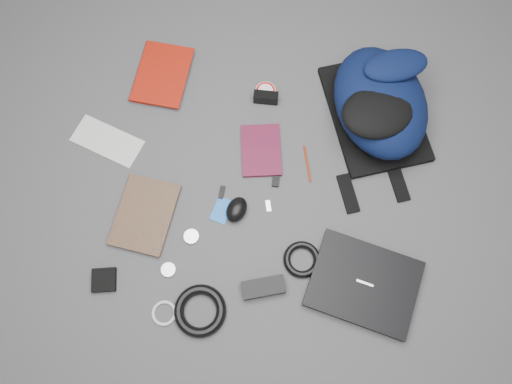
# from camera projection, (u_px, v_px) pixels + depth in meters

# --- Properties ---
(ground) EXTENTS (4.00, 4.00, 0.00)m
(ground) POSITION_uv_depth(u_px,v_px,m) (256.00, 194.00, 1.75)
(ground) COLOR #4F4F51
(ground) RESTS_ON ground
(backpack) EXTENTS (0.47, 0.57, 0.20)m
(backpack) POSITION_uv_depth(u_px,v_px,m) (380.00, 102.00, 1.75)
(backpack) COLOR black
(backpack) RESTS_ON ground
(laptop) EXTENTS (0.40, 0.35, 0.03)m
(laptop) POSITION_uv_depth(u_px,v_px,m) (364.00, 284.00, 1.64)
(laptop) COLOR black
(laptop) RESTS_ON ground
(textbook_red) EXTENTS (0.22, 0.28, 0.03)m
(textbook_red) POSITION_uv_depth(u_px,v_px,m) (137.00, 71.00, 1.88)
(textbook_red) COLOR #951308
(textbook_red) RESTS_ON ground
(comic_book) EXTENTS (0.23, 0.29, 0.02)m
(comic_book) POSITION_uv_depth(u_px,v_px,m) (118.00, 208.00, 1.73)
(comic_book) COLOR #AB6A0C
(comic_book) RESTS_ON ground
(envelope) EXTENTS (0.28, 0.20, 0.00)m
(envelope) POSITION_uv_depth(u_px,v_px,m) (107.00, 141.00, 1.81)
(envelope) COLOR silver
(envelope) RESTS_ON ground
(dvd_case) EXTENTS (0.16, 0.21, 0.02)m
(dvd_case) POSITION_uv_depth(u_px,v_px,m) (261.00, 150.00, 1.79)
(dvd_case) COLOR #480D22
(dvd_case) RESTS_ON ground
(compact_camera) EXTENTS (0.09, 0.04, 0.05)m
(compact_camera) POSITION_uv_depth(u_px,v_px,m) (266.00, 98.00, 1.84)
(compact_camera) COLOR black
(compact_camera) RESTS_ON ground
(sticker_disc) EXTENTS (0.08, 0.08, 0.00)m
(sticker_disc) POSITION_uv_depth(u_px,v_px,m) (266.00, 91.00, 1.87)
(sticker_disc) COLOR white
(sticker_disc) RESTS_ON ground
(pen_teal) EXTENTS (0.02, 0.13, 0.01)m
(pen_teal) POSITION_uv_depth(u_px,v_px,m) (249.00, 156.00, 1.79)
(pen_teal) COLOR #0C736A
(pen_teal) RESTS_ON ground
(pen_red) EXTENTS (0.04, 0.14, 0.01)m
(pen_red) POSITION_uv_depth(u_px,v_px,m) (307.00, 164.00, 1.78)
(pen_red) COLOR #96280B
(pen_red) RESTS_ON ground
(id_badge) EXTENTS (0.08, 0.10, 0.00)m
(id_badge) POSITION_uv_depth(u_px,v_px,m) (222.00, 210.00, 1.73)
(id_badge) COLOR blue
(id_badge) RESTS_ON ground
(usb_black) EXTENTS (0.02, 0.05, 0.01)m
(usb_black) POSITION_uv_depth(u_px,v_px,m) (222.00, 192.00, 1.75)
(usb_black) COLOR black
(usb_black) RESTS_ON ground
(usb_silver) EXTENTS (0.02, 0.04, 0.01)m
(usb_silver) POSITION_uv_depth(u_px,v_px,m) (268.00, 206.00, 1.74)
(usb_silver) COLOR silver
(usb_silver) RESTS_ON ground
(key_fob) EXTENTS (0.03, 0.04, 0.01)m
(key_fob) POSITION_uv_depth(u_px,v_px,m) (276.00, 181.00, 1.76)
(key_fob) COLOR black
(key_fob) RESTS_ON ground
(mouse) EXTENTS (0.09, 0.11, 0.05)m
(mouse) POSITION_uv_depth(u_px,v_px,m) (237.00, 210.00, 1.71)
(mouse) COLOR black
(mouse) RESTS_ON ground
(headphone_left) EXTENTS (0.06, 0.06, 0.01)m
(headphone_left) POSITION_uv_depth(u_px,v_px,m) (191.00, 237.00, 1.70)
(headphone_left) COLOR silver
(headphone_left) RESTS_ON ground
(headphone_right) EXTENTS (0.06, 0.06, 0.01)m
(headphone_right) POSITION_uv_depth(u_px,v_px,m) (168.00, 270.00, 1.67)
(headphone_right) COLOR #B8B9BB
(headphone_right) RESTS_ON ground
(cable_coil) EXTENTS (0.13, 0.13, 0.02)m
(cable_coil) POSITION_uv_depth(u_px,v_px,m) (302.00, 259.00, 1.67)
(cable_coil) COLOR black
(cable_coil) RESTS_ON ground
(power_brick) EXTENTS (0.15, 0.09, 0.03)m
(power_brick) POSITION_uv_depth(u_px,v_px,m) (263.00, 287.00, 1.64)
(power_brick) COLOR black
(power_brick) RESTS_ON ground
(power_cord_coil) EXTENTS (0.17, 0.17, 0.03)m
(power_cord_coil) POSITION_uv_depth(u_px,v_px,m) (200.00, 311.00, 1.62)
(power_cord_coil) COLOR black
(power_cord_coil) RESTS_ON ground
(pouch) EXTENTS (0.09, 0.09, 0.02)m
(pouch) POSITION_uv_depth(u_px,v_px,m) (104.00, 280.00, 1.65)
(pouch) COLOR black
(pouch) RESTS_ON ground
(white_cable_coil) EXTENTS (0.11, 0.11, 0.01)m
(white_cable_coil) POSITION_uv_depth(u_px,v_px,m) (164.00, 313.00, 1.63)
(white_cable_coil) COLOR silver
(white_cable_coil) RESTS_ON ground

